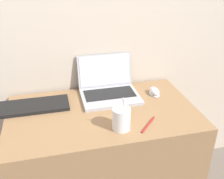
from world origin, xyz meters
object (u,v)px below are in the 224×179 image
laptop (108,88)px  external_keyboard (31,106)px  pen (148,124)px  computer_mouse (154,91)px  drink_cup (121,118)px

laptop → external_keyboard: size_ratio=0.81×
pen → laptop: bearing=108.0°
computer_mouse → pen: (-0.16, -0.31, -0.01)m
laptop → external_keyboard: 0.47m
laptop → drink_cup: bearing=-93.1°
laptop → pen: bearing=-72.0°
computer_mouse → laptop: bearing=166.8°
laptop → computer_mouse: 0.29m
external_keyboard → laptop: bearing=6.7°
laptop → computer_mouse: size_ratio=3.46×
drink_cup → pen: bearing=-2.4°
drink_cup → computer_mouse: (0.30, 0.30, -0.04)m
computer_mouse → external_keyboard: 0.75m
laptop → external_keyboard: (-0.47, -0.06, -0.04)m
computer_mouse → external_keyboard: bearing=179.2°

